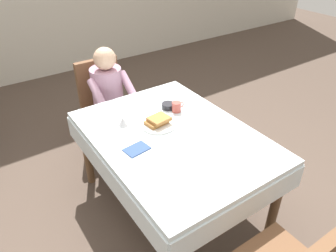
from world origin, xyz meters
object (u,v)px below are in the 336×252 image
at_px(dining_table_main, 173,144).
at_px(fork_left_of_plate, 138,134).
at_px(spoon_near_edge, 180,143).
at_px(syrup_pitcher, 123,121).
at_px(breakfast_stack, 158,120).
at_px(knife_right_of_plate, 179,119).
at_px(diner_person, 109,93).
at_px(cup_coffee, 177,107).
at_px(chair_diner, 104,99).
at_px(plate_breakfast, 158,124).
at_px(bowl_butter, 168,106).

xyz_separation_m(dining_table_main, fork_left_of_plate, (-0.22, 0.15, 0.09)).
bearing_deg(spoon_near_edge, syrup_pitcher, 102.06).
xyz_separation_m(breakfast_stack, knife_right_of_plate, (0.19, -0.02, -0.04)).
height_order(diner_person, cup_coffee, diner_person).
bearing_deg(chair_diner, dining_table_main, 92.55).
xyz_separation_m(plate_breakfast, spoon_near_edge, (-0.00, -0.29, -0.01)).
xyz_separation_m(plate_breakfast, knife_right_of_plate, (0.19, -0.02, -0.01)).
xyz_separation_m(breakfast_stack, syrup_pitcher, (-0.23, 0.15, -0.01)).
distance_m(syrup_pitcher, spoon_near_edge, 0.49).
xyz_separation_m(fork_left_of_plate, knife_right_of_plate, (0.38, 0.00, 0.00)).
xyz_separation_m(chair_diner, cup_coffee, (0.27, -0.91, 0.25)).
height_order(chair_diner, cup_coffee, chair_diner).
distance_m(plate_breakfast, breakfast_stack, 0.04).
distance_m(dining_table_main, plate_breakfast, 0.20).
bearing_deg(syrup_pitcher, plate_breakfast, -32.72).
relative_size(dining_table_main, breakfast_stack, 8.04).
bearing_deg(syrup_pitcher, bowl_butter, 3.73).
height_order(cup_coffee, fork_left_of_plate, cup_coffee).
height_order(diner_person, plate_breakfast, diner_person).
bearing_deg(dining_table_main, chair_diner, 92.55).
xyz_separation_m(diner_person, fork_left_of_plate, (-0.16, -0.87, 0.07)).
distance_m(diner_person, breakfast_stack, 0.85).
bearing_deg(bowl_butter, plate_breakfast, -140.55).
distance_m(diner_person, knife_right_of_plate, 0.90).
height_order(cup_coffee, syrup_pitcher, cup_coffee).
relative_size(fork_left_of_plate, knife_right_of_plate, 0.90).
height_order(chair_diner, diner_person, diner_person).
bearing_deg(chair_diner, spoon_near_edge, 90.98).
distance_m(cup_coffee, syrup_pitcher, 0.47).
bearing_deg(diner_person, chair_diner, -90.00).
height_order(dining_table_main, bowl_butter, bowl_butter).
relative_size(dining_table_main, spoon_near_edge, 10.16).
bearing_deg(plate_breakfast, cup_coffee, 20.78).
bearing_deg(breakfast_stack, bowl_butter, 39.18).
bearing_deg(chair_diner, knife_right_of_plate, 101.94).
bearing_deg(plate_breakfast, dining_table_main, -81.21).
relative_size(bowl_butter, spoon_near_edge, 0.73).
relative_size(bowl_butter, fork_left_of_plate, 0.61).
xyz_separation_m(dining_table_main, cup_coffee, (0.22, 0.26, 0.13)).
height_order(dining_table_main, fork_left_of_plate, fork_left_of_plate).
xyz_separation_m(diner_person, plate_breakfast, (0.03, -0.85, 0.08)).
distance_m(plate_breakfast, spoon_near_edge, 0.29).
bearing_deg(chair_diner, bowl_butter, 106.21).
xyz_separation_m(dining_table_main, syrup_pitcher, (-0.25, 0.31, 0.13)).
height_order(breakfast_stack, knife_right_of_plate, breakfast_stack).
bearing_deg(chair_diner, breakfast_stack, 91.35).
xyz_separation_m(cup_coffee, knife_right_of_plate, (-0.05, -0.11, -0.04)).
xyz_separation_m(dining_table_main, breakfast_stack, (-0.03, 0.17, 0.13)).
distance_m(dining_table_main, chair_diner, 1.18).
height_order(bowl_butter, spoon_near_edge, bowl_butter).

